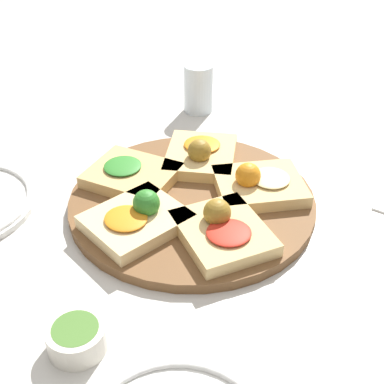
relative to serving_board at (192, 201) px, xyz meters
The scene contains 9 objects.
ground_plane 0.01m from the serving_board, ahead, with size 3.00×3.00×0.00m, color beige.
serving_board is the anchor object (origin of this frame).
focaccia_slice_0 0.11m from the serving_board, 69.19° to the right, with size 0.16×0.17×0.05m.
focaccia_slice_1 0.11m from the serving_board, ahead, with size 0.14×0.12×0.03m.
focaccia_slice_2 0.11m from the serving_board, 70.50° to the left, with size 0.16×0.17×0.05m.
focaccia_slice_3 0.11m from the serving_board, 142.53° to the left, with size 0.18×0.18×0.05m.
focaccia_slice_4 0.11m from the serving_board, 142.17° to the right, with size 0.18×0.18×0.05m.
water_glass 0.34m from the serving_board, 63.44° to the right, with size 0.06×0.06×0.10m, color silver.
dipping_bowl 0.31m from the serving_board, 93.21° to the left, with size 0.07×0.07×0.03m.
Camera 1 is at (-0.33, 0.61, 0.52)m, focal length 50.00 mm.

